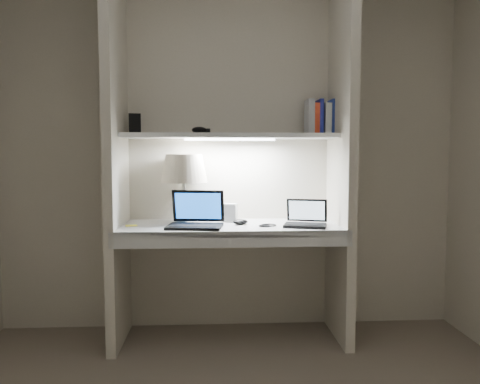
{
  "coord_description": "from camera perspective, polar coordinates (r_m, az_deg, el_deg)",
  "views": [
    {
      "loc": [
        -0.11,
        -1.81,
        1.22
      ],
      "look_at": [
        0.05,
        1.05,
        1.0
      ],
      "focal_mm": 35.0,
      "sensor_mm": 36.0,
      "label": 1
    }
  ],
  "objects": [
    {
      "name": "back_wall",
      "position": [
        3.31,
        -1.36,
        4.98
      ],
      "size": [
        3.2,
        0.01,
        2.5
      ],
      "primitive_type": "cube",
      "color": "beige",
      "rests_on": "floor"
    },
    {
      "name": "alcove_panel_left",
      "position": [
        3.09,
        -14.87,
        4.86
      ],
      "size": [
        0.06,
        0.55,
        2.5
      ],
      "primitive_type": "cube",
      "color": "beige",
      "rests_on": "floor"
    },
    {
      "name": "alcove_panel_right",
      "position": [
        3.15,
        12.27,
        4.9
      ],
      "size": [
        0.06,
        0.55,
        2.5
      ],
      "primitive_type": "cube",
      "color": "beige",
      "rests_on": "floor"
    },
    {
      "name": "desk",
      "position": [
        3.07,
        -1.17,
        -4.35
      ],
      "size": [
        1.4,
        0.55,
        0.04
      ],
      "primitive_type": "cube",
      "color": "white",
      "rests_on": "alcove_panel_left"
    },
    {
      "name": "desk_apron",
      "position": [
        2.82,
        -0.97,
        -5.77
      ],
      "size": [
        1.46,
        0.03,
        0.1
      ],
      "primitive_type": "cube",
      "color": "silver",
      "rests_on": "desk"
    },
    {
      "name": "shelf",
      "position": [
        3.13,
        -1.25,
        6.84
      ],
      "size": [
        1.4,
        0.36,
        0.03
      ],
      "primitive_type": "cube",
      "color": "silver",
      "rests_on": "back_wall"
    },
    {
      "name": "strip_light",
      "position": [
        3.13,
        -1.25,
        6.43
      ],
      "size": [
        0.6,
        0.04,
        0.02
      ],
      "primitive_type": "cube",
      "color": "white",
      "rests_on": "shelf"
    },
    {
      "name": "table_lamp",
      "position": [
        3.16,
        -6.83,
        1.87
      ],
      "size": [
        0.31,
        0.31,
        0.46
      ],
      "color": "white",
      "rests_on": "desk"
    },
    {
      "name": "laptop_main",
      "position": [
        2.98,
        -5.38,
        -3.23
      ],
      "size": [
        0.37,
        0.33,
        0.23
      ],
      "rotation": [
        0.0,
        0.0,
        -0.13
      ],
      "color": "black",
      "rests_on": "desk"
    },
    {
      "name": "laptop_netbook",
      "position": [
        3.03,
        8.03,
        -3.37
      ],
      "size": [
        0.31,
        0.29,
        0.17
      ],
      "rotation": [
        0.0,
        0.0,
        -0.28
      ],
      "color": "black",
      "rests_on": "desk"
    },
    {
      "name": "speaker",
      "position": [
        3.17,
        -1.24,
        -2.56
      ],
      "size": [
        0.11,
        0.09,
        0.13
      ],
      "primitive_type": "cube",
      "rotation": [
        0.0,
        0.0,
        -0.34
      ],
      "color": "silver",
      "rests_on": "desk"
    },
    {
      "name": "mouse",
      "position": [
        3.06,
        0.06,
        -3.68
      ],
      "size": [
        0.11,
        0.09,
        0.04
      ],
      "primitive_type": "ellipsoid",
      "rotation": [
        0.0,
        0.0,
        0.29
      ],
      "color": "black",
      "rests_on": "desk"
    },
    {
      "name": "cable_coil",
      "position": [
        3.01,
        3.53,
        -4.05
      ],
      "size": [
        0.1,
        0.1,
        0.01
      ],
      "primitive_type": "torus",
      "rotation": [
        0.0,
        0.0,
        0.06
      ],
      "color": "black",
      "rests_on": "desk"
    },
    {
      "name": "sticky_note",
      "position": [
        3.1,
        -13.11,
        -4.0
      ],
      "size": [
        0.09,
        0.09,
        0.0
      ],
      "primitive_type": "cube",
      "rotation": [
        0.0,
        0.0,
        0.24
      ],
      "color": "#FAFF35",
      "rests_on": "desk"
    },
    {
      "name": "book_row",
      "position": [
        3.27,
        9.96,
        8.87
      ],
      "size": [
        0.22,
        0.16,
        0.23
      ],
      "color": "silver",
      "rests_on": "shelf"
    },
    {
      "name": "shelf_box",
      "position": [
        3.24,
        -12.69,
        8.11
      ],
      "size": [
        0.09,
        0.07,
        0.13
      ],
      "primitive_type": "cube",
      "rotation": [
        0.0,
        0.0,
        0.14
      ],
      "color": "black",
      "rests_on": "shelf"
    },
    {
      "name": "shelf_gadget",
      "position": [
        3.12,
        -4.98,
        7.53
      ],
      "size": [
        0.12,
        0.1,
        0.04
      ],
      "primitive_type": "ellipsoid",
      "rotation": [
        0.0,
        0.0,
        0.29
      ],
      "color": "black",
      "rests_on": "shelf"
    }
  ]
}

